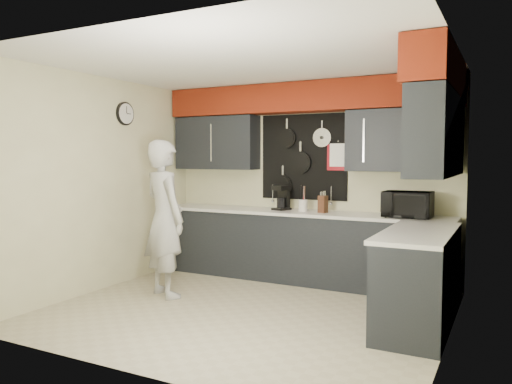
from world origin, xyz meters
The scene contains 10 objects.
ground centered at (0.00, 0.00, 0.00)m, with size 4.00×4.00×0.00m, color #B1AA8A.
back_wall_assembly centered at (0.01, 1.60, 2.01)m, with size 4.00×0.36×2.60m.
right_wall_assembly centered at (1.85, 0.26, 1.94)m, with size 0.36×3.50×2.60m.
left_wall_assembly centered at (-1.99, 0.02, 1.33)m, with size 0.05×3.50×2.60m.
base_cabinets centered at (0.49, 1.13, 0.46)m, with size 3.95×2.20×0.92m.
microwave centered at (1.39, 1.40, 1.07)m, with size 0.55×0.37×0.30m, color black.
knife_block centered at (0.34, 1.41, 1.03)m, with size 0.10×0.10×0.22m, color #3C2413.
utensil_crock centered at (0.05, 1.46, 1.00)m, with size 0.12×0.12×0.15m, color white.
coffee_maker centered at (-0.26, 1.50, 1.09)m, with size 0.23×0.26×0.32m.
person centered at (-1.12, 0.07, 0.91)m, with size 0.67×0.44×1.82m, color #B6B6B4.
Camera 1 is at (2.46, -4.56, 1.62)m, focal length 35.00 mm.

